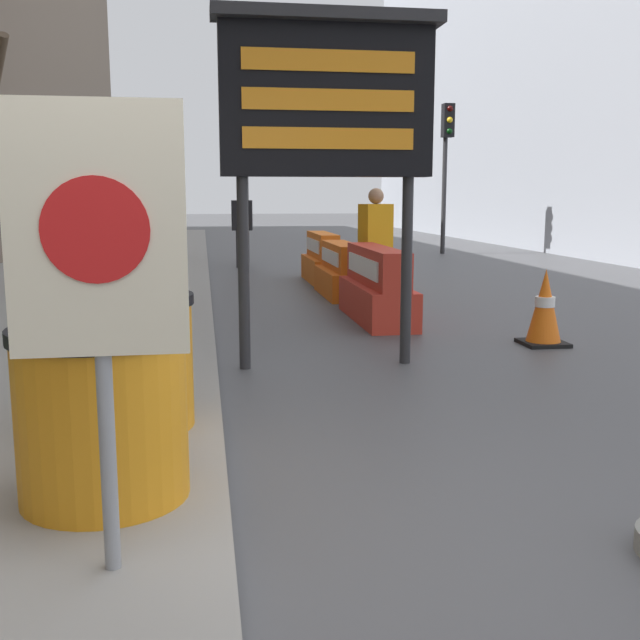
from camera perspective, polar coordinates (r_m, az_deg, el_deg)
The scene contains 15 objects.
ground_plane at distance 3.35m, azimuth -6.64°, elevation -17.81°, with size 120.00×120.00×0.00m, color #474749.
barrel_drum_foreground at distance 3.61m, azimuth -16.24°, elevation -6.74°, with size 0.80×0.80×0.81m.
barrel_drum_middle at distance 4.66m, azimuth -14.42°, elevation -3.03°, with size 0.80×0.80×0.81m.
warning_sign at distance 2.74m, azimuth -16.57°, elevation 4.41°, with size 0.62×0.08×1.72m.
message_board at distance 6.69m, azimuth 0.53°, elevation 16.25°, with size 1.96×0.36×3.06m.
jersey_barrier_red_striped at distance 9.25m, azimuth 4.33°, elevation 2.41°, with size 0.57×2.04×0.90m.
jersey_barrier_orange_far at distance 11.51m, azimuth 1.71°, elevation 3.62°, with size 0.62×1.77×0.81m.
jersey_barrier_orange_near at distance 13.41m, azimuth 0.18°, elevation 4.57°, with size 0.54×1.75×0.87m.
traffic_cone_near at distance 15.39m, azimuth -0.35°, elevation 5.14°, with size 0.42×0.42×0.75m.
traffic_cone_mid at distance 8.04m, azimuth 16.74°, elevation 0.89°, with size 0.44×0.44×0.79m.
traffic_cone_far at distance 15.70m, azimuth 3.75°, elevation 5.25°, with size 0.43×0.43×0.77m.
traffic_light_near_curb at distance 17.42m, azimuth -5.73°, elevation 15.21°, with size 0.28×0.44×4.57m.
traffic_light_far_side at distance 20.13m, azimuth 9.62°, elevation 12.95°, with size 0.28×0.44×3.85m.
pedestrian_worker at distance 10.53m, azimuth 4.25°, elevation 6.36°, with size 0.49×0.39×1.63m.
pedestrian_passerby at distance 16.11m, azimuth -5.95°, elevation 7.44°, with size 0.46×0.31×1.65m.
Camera 1 is at (-0.09, -2.98, 1.53)m, focal length 42.00 mm.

